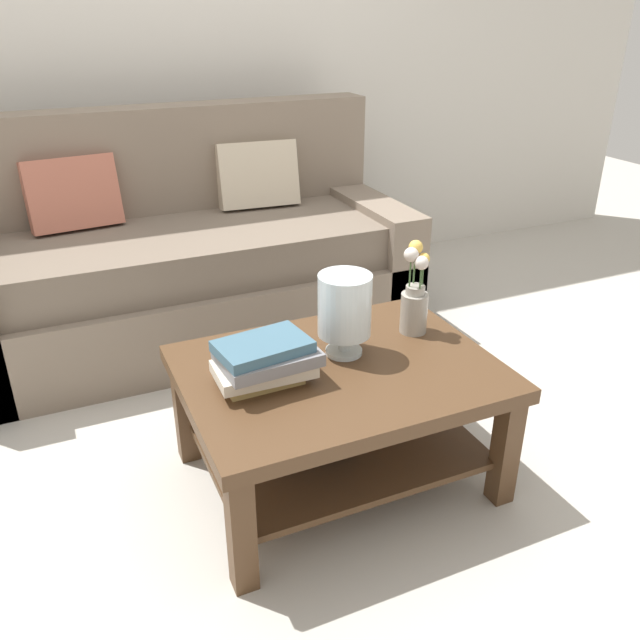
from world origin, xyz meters
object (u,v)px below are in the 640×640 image
at_px(couch, 188,262).
at_px(flower_pitcher, 415,298).
at_px(coffee_table, 336,401).
at_px(book_stack_main, 264,361).
at_px(glass_hurricane_vase, 345,307).

bearing_deg(couch, flower_pitcher, -66.85).
xyz_separation_m(couch, flower_pitcher, (0.52, -1.22, 0.21)).
distance_m(coffee_table, flower_pitcher, 0.46).
distance_m(book_stack_main, glass_hurricane_vase, 0.32).
bearing_deg(coffee_table, glass_hurricane_vase, 49.29).
bearing_deg(flower_pitcher, glass_hurricane_vase, -171.11).
bearing_deg(coffee_table, flower_pitcher, 18.43).
distance_m(couch, flower_pitcher, 1.34).
bearing_deg(flower_pitcher, couch, 113.15).
distance_m(coffee_table, book_stack_main, 0.32).
height_order(glass_hurricane_vase, flower_pitcher, flower_pitcher).
xyz_separation_m(book_stack_main, flower_pitcher, (0.60, 0.11, 0.05)).
bearing_deg(couch, glass_hurricane_vase, -79.86).
height_order(couch, book_stack_main, couch).
relative_size(coffee_table, glass_hurricane_vase, 3.58).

